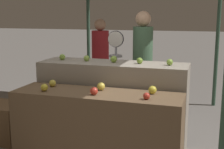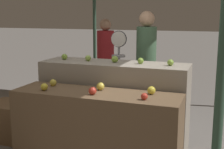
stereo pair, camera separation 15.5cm
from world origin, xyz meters
name	(u,v)px [view 1 (the left image)]	position (x,y,z in m)	size (l,w,h in m)	color
display_counter_front	(97,131)	(0.00, 0.00, 0.45)	(1.88, 0.55, 0.89)	brown
display_counter_back	(113,106)	(0.00, 0.60, 0.57)	(1.88, 0.55, 1.14)	gray
apple_front_0	(44,88)	(-0.58, -0.12, 0.93)	(0.08, 0.08, 0.08)	gold
apple_front_1	(94,91)	(0.01, -0.11, 0.94)	(0.09, 0.09, 0.09)	red
apple_front_2	(147,96)	(0.58, -0.12, 0.93)	(0.07, 0.07, 0.07)	red
apple_front_3	(53,83)	(-0.60, 0.11, 0.93)	(0.08, 0.08, 0.08)	gold
apple_front_4	(101,86)	(0.01, 0.11, 0.94)	(0.09, 0.09, 0.09)	yellow
apple_front_5	(153,90)	(0.59, 0.12, 0.94)	(0.09, 0.09, 0.09)	gold
apple_back_0	(62,57)	(-0.71, 0.61, 1.18)	(0.08, 0.08, 0.08)	#84AD3D
apple_back_1	(87,58)	(-0.36, 0.60, 1.18)	(0.08, 0.08, 0.08)	#8EB247
apple_back_2	(114,59)	(0.01, 0.60, 1.18)	(0.09, 0.09, 0.09)	#84AD3D
apple_back_3	(140,61)	(0.34, 0.61, 1.18)	(0.08, 0.08, 0.08)	#7AA338
apple_back_4	(170,62)	(0.71, 0.59, 1.18)	(0.08, 0.08, 0.08)	#84AD3D
produce_scale	(116,60)	(-0.17, 1.29, 1.07)	(0.24, 0.20, 1.50)	#99999E
person_vendor_at_scale	(143,59)	(0.17, 1.60, 1.06)	(0.33, 0.33, 1.79)	#2D2D38
person_customer_left	(100,56)	(-0.80, 2.38, 0.96)	(0.35, 0.35, 1.65)	#2D2D38
wooden_crate_side	(5,122)	(-1.52, 0.39, 0.26)	(0.52, 0.52, 0.52)	brown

